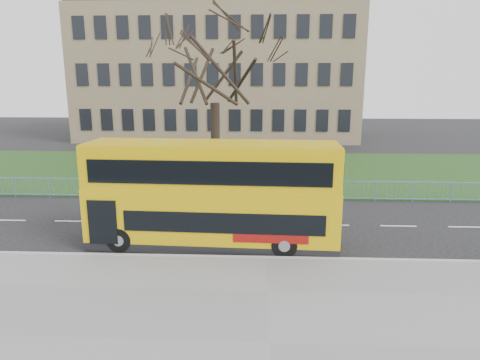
# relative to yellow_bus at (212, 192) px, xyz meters

# --- Properties ---
(ground) EXTENTS (120.00, 120.00, 0.00)m
(ground) POSITION_rel_yellow_bus_xyz_m (2.10, 0.11, -2.17)
(ground) COLOR black
(ground) RESTS_ON ground
(pavement) EXTENTS (80.00, 10.50, 0.12)m
(pavement) POSITION_rel_yellow_bus_xyz_m (2.10, -6.64, -2.11)
(pavement) COLOR slate
(pavement) RESTS_ON ground
(kerb) EXTENTS (80.00, 0.20, 0.14)m
(kerb) POSITION_rel_yellow_bus_xyz_m (2.10, -1.44, -2.10)
(kerb) COLOR #9A9A9C
(kerb) RESTS_ON ground
(grass_verge) EXTENTS (80.00, 15.40, 0.08)m
(grass_verge) POSITION_rel_yellow_bus_xyz_m (2.10, 14.41, -2.13)
(grass_verge) COLOR #1B3B15
(grass_verge) RESTS_ON ground
(guard_railing) EXTENTS (40.00, 0.12, 1.10)m
(guard_railing) POSITION_rel_yellow_bus_xyz_m (2.10, 6.71, -1.62)
(guard_railing) COLOR #6F90C5
(guard_railing) RESTS_ON ground
(bare_tree) EXTENTS (8.34, 8.34, 11.92)m
(bare_tree) POSITION_rel_yellow_bus_xyz_m (-0.90, 10.11, 3.87)
(bare_tree) COLOR black
(bare_tree) RESTS_ON grass_verge
(civic_building) EXTENTS (30.00, 15.00, 14.00)m
(civic_building) POSITION_rel_yellow_bus_xyz_m (-2.90, 35.11, 4.83)
(civic_building) COLOR #826B53
(civic_building) RESTS_ON ground
(yellow_bus) EXTENTS (9.72, 2.70, 4.04)m
(yellow_bus) POSITION_rel_yellow_bus_xyz_m (0.00, 0.00, 0.00)
(yellow_bus) COLOR #DAB009
(yellow_bus) RESTS_ON ground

